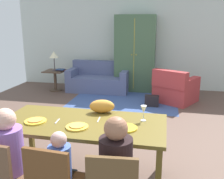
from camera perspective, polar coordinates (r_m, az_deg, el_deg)
The scene contains 25 objects.
ground_plane at distance 4.83m, azimuth 2.06°, elevation -8.46°, with size 7.46×6.27×0.02m, color brown.
back_wall at distance 7.63m, azimuth 6.33°, elevation 10.49°, with size 7.46×0.10×2.70m, color silver.
dining_table at distance 3.07m, azimuth -6.58°, elevation -8.30°, with size 1.93×0.91×0.76m.
plate_near_man at distance 3.14m, azimuth -16.63°, elevation -6.76°, with size 0.25×0.25×0.02m, color yellow.
pizza_near_man at distance 3.14m, azimuth -16.65°, elevation -6.51°, with size 0.17×0.17×0.01m, color #E79141.
plate_near_child at distance 2.88m, azimuth -7.76°, elevation -8.22°, with size 0.25×0.25×0.02m, color yellow.
pizza_near_child at distance 2.88m, azimuth -7.77°, elevation -7.94°, with size 0.17×0.17×0.01m, color gold.
plate_near_woman at distance 2.83m, azimuth 3.10°, elevation -8.52°, with size 0.25×0.25×0.02m, color yellow.
wine_glass at distance 3.03m, azimuth 7.03°, elevation -4.54°, with size 0.07×0.07×0.19m.
fork at distance 3.10m, azimuth -12.05°, elevation -6.87°, with size 0.02×0.15×0.01m, color silver.
knife at distance 3.08m, azimuth -2.94°, elevation -6.67°, with size 0.01×0.17×0.01m, color silver.
dining_chair_man at distance 2.74m, azimuth -23.46°, elevation -17.18°, with size 0.45×0.45×0.87m.
person_man at distance 2.85m, azimuth -21.29°, elevation -15.19°, with size 0.30×0.41×1.11m.
person_child at distance 2.66m, azimuth -10.97°, elevation -18.72°, with size 0.22×0.29×0.92m.
person_woman at distance 2.48m, azimuth 0.91°, elevation -18.81°, with size 0.30×0.41×1.11m.
cat at distance 3.30m, azimuth -2.23°, elevation -3.73°, with size 0.32×0.16×0.17m, color orange.
area_rug at distance 6.41m, azimuth 2.66°, elevation -2.46°, with size 2.60×1.80×0.01m, color #3A5189.
couch at distance 7.32m, azimuth -2.87°, elevation 2.11°, with size 1.70×0.86×0.82m.
armchair at distance 6.41m, azimuth 13.80°, elevation 0.03°, with size 1.16×1.17×0.82m.
armoire at distance 7.28m, azimuth 5.17°, elevation 7.95°, with size 1.10×0.59×2.10m.
side_table at distance 7.48m, azimuth -12.51°, elevation 2.61°, with size 0.56×0.56×0.58m.
table_lamp at distance 7.37m, azimuth -12.78°, elevation 7.42°, with size 0.26×0.26×0.54m.
book_lower at distance 7.42m, azimuth -11.30°, elevation 4.30°, with size 0.22×0.16×0.03m, color #9F2931.
book_upper at distance 7.32m, azimuth -11.37°, elevation 4.38°, with size 0.22×0.16×0.03m, color navy.
handbag at distance 6.02m, azimuth 8.83°, elevation -2.51°, with size 0.32×0.16×0.26m, color black.
Camera 1 is at (0.74, -3.85, 1.88)m, focal length 41.18 mm.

